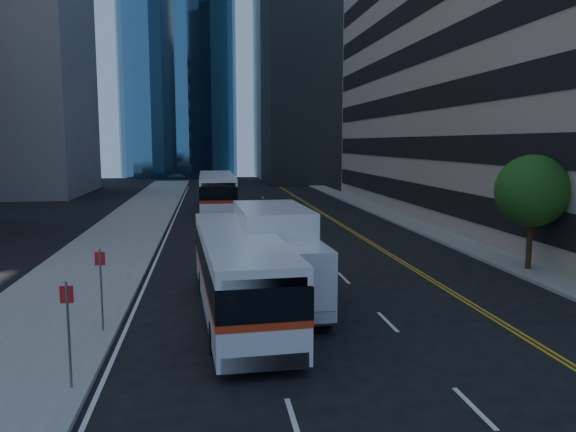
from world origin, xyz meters
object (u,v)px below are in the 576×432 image
Objects in this scene: bus_rear at (217,192)px; bus_front at (239,271)px; street_tree at (532,191)px; box_truck at (277,255)px.

bus_front is at bearing -89.71° from bus_rear.
bus_front is (-13.22, -4.69, -2.11)m from street_tree.
street_tree reaches higher than box_truck.
bus_rear is at bearing 91.29° from box_truck.
street_tree reaches higher than bus_rear.
bus_front is at bearing -141.13° from box_truck.
street_tree is at bearing 13.85° from box_truck.
bus_rear is 1.72× the size of box_truck.
bus_front is 0.88× the size of bus_rear.
box_truck reaches higher than bus_front.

